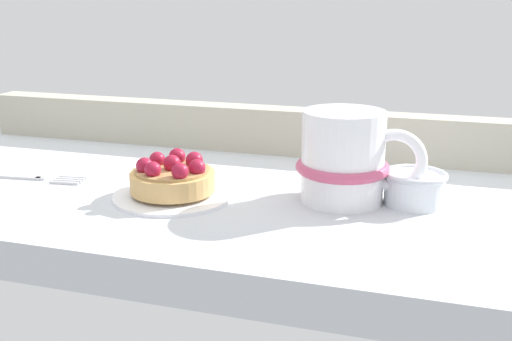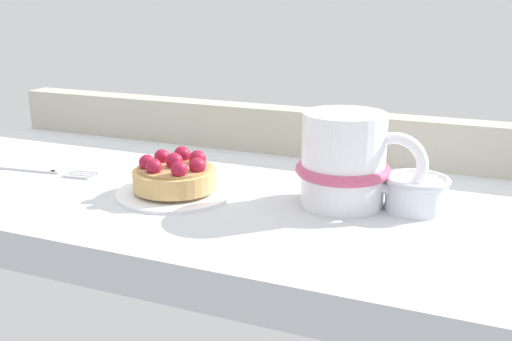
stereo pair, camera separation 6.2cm
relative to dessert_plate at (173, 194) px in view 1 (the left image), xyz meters
The scene contains 7 objects.
ground_plane 5.52cm from the dessert_plate, 54.53° to the left, with size 82.94×38.59×3.90cm, color silver.
window_rail_back 21.78cm from the dessert_plate, 82.25° to the left, with size 81.28×3.94×6.05cm, color #B2AD99.
dessert_plate is the anchor object (origin of this frame).
raspberry_tart 1.89cm from the dessert_plate, 93.15° to the left, with size 8.94×8.94×3.88cm.
coffee_mug 18.42cm from the dessert_plate, 12.07° to the left, with size 13.23×9.65×9.49cm.
dessert_fork 19.47cm from the dessert_plate, behind, with size 15.46×3.30×0.60cm.
sugar_bowl 25.08cm from the dessert_plate, 11.74° to the left, with size 6.48×6.48×3.48cm.
Camera 1 is at (23.15, -59.32, 20.83)cm, focal length 42.22 mm.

